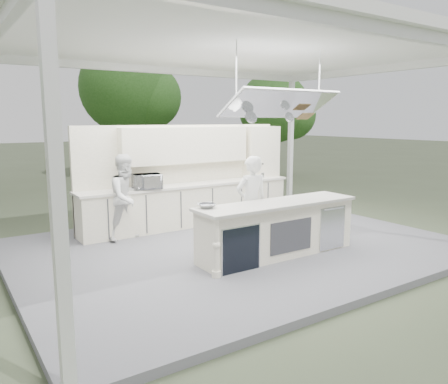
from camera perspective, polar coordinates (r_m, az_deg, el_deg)
ground at (r=8.48m, az=1.89°, el=-7.63°), size 90.00×90.00×0.00m
stage_deck at (r=8.46m, az=1.90°, el=-7.24°), size 8.00×6.00×0.12m
tent at (r=8.18m, az=2.11°, el=18.03°), size 8.20×6.20×3.86m
demo_island at (r=7.73m, az=6.93°, el=-4.80°), size 3.10×0.79×0.95m
back_counter at (r=9.89m, az=-4.48°, el=-1.59°), size 5.08×0.72×0.95m
back_wall_unit at (r=10.16m, az=-2.94°, el=4.28°), size 5.05×0.48×2.25m
tree_cluster at (r=17.01m, az=-18.40°, el=11.68°), size 19.55×9.40×5.85m
head_chef at (r=7.99m, az=3.58°, el=-1.43°), size 0.67×0.47×1.73m
sous_chef at (r=8.84m, az=-12.57°, el=-0.65°), size 0.99×0.87×1.70m
toaster_oven at (r=9.13m, az=-10.03°, el=1.35°), size 0.61×0.45×0.31m
bowl_large at (r=7.09m, az=-2.27°, el=-1.81°), size 0.33×0.33×0.07m
bowl_small at (r=7.09m, az=-2.26°, el=-1.79°), size 0.33×0.33×0.08m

